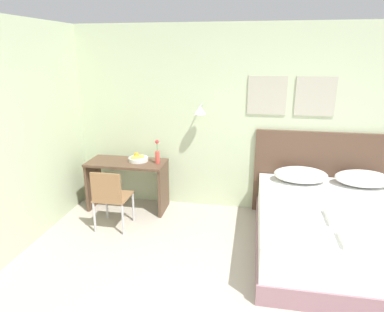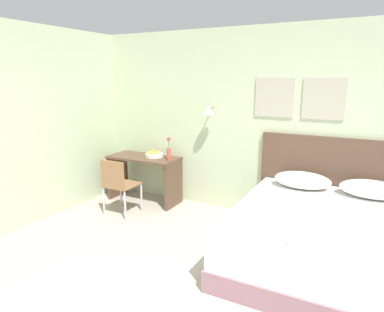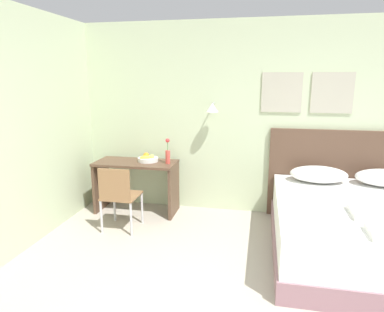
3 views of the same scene
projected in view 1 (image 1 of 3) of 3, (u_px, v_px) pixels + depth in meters
wall_back at (241, 121)px, 4.86m from camera, size 5.65×0.31×2.65m
bed at (341, 232)px, 3.91m from camera, size 1.88×2.05×0.60m
headboard at (326, 175)px, 4.80m from camera, size 2.00×0.06×1.22m
pillow_left at (301, 175)px, 4.56m from camera, size 0.70×0.44×0.20m
pillow_right at (363, 179)px, 4.43m from camera, size 0.70×0.44×0.20m
folded_towel_near_foot at (343, 218)px, 3.53m from camera, size 0.33×0.35×0.06m
folded_towel_mid_bed at (359, 241)px, 3.10m from camera, size 0.33×0.29×0.06m
desk at (127, 176)px, 5.04m from camera, size 1.14×0.53×0.74m
desk_chair at (110, 195)px, 4.41m from camera, size 0.43×0.43×0.84m
fruit_bowl at (138, 159)px, 4.99m from camera, size 0.28×0.28×0.12m
flower_vase at (157, 154)px, 4.86m from camera, size 0.07×0.07×0.35m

